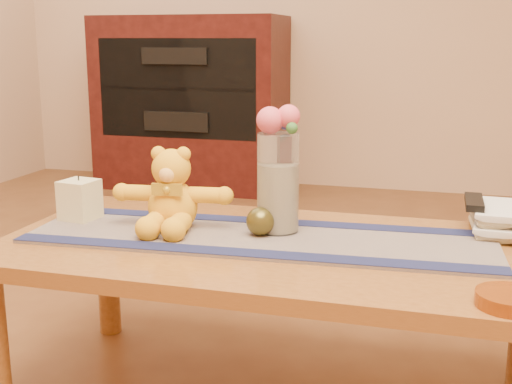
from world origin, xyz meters
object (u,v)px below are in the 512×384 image
(bronze_ball, at_px, (260,221))
(amber_dish, at_px, (510,300))
(tv_remote, at_px, (474,202))
(book_bottom, at_px, (472,228))
(pillar_candle, at_px, (80,200))
(glass_vase, at_px, (278,183))
(teddy_bear, at_px, (172,189))

(bronze_ball, relative_size, amber_dish, 0.56)
(tv_remote, bearing_deg, book_bottom, 90.00)
(bronze_ball, xyz_separation_m, book_bottom, (0.53, 0.21, -0.03))
(amber_dish, bearing_deg, book_bottom, 96.22)
(pillar_candle, relative_size, bronze_ball, 1.49)
(glass_vase, distance_m, bronze_ball, 0.11)
(glass_vase, height_order, tv_remote, glass_vase)
(book_bottom, height_order, amber_dish, amber_dish)
(glass_vase, bearing_deg, book_bottom, 17.88)
(amber_dish, bearing_deg, pillar_candle, 163.97)
(glass_vase, distance_m, book_bottom, 0.54)
(teddy_bear, height_order, pillar_candle, teddy_bear)
(teddy_bear, bearing_deg, book_bottom, 6.97)
(tv_remote, bearing_deg, teddy_bear, -166.87)
(pillar_candle, bearing_deg, glass_vase, 3.44)
(pillar_candle, height_order, glass_vase, glass_vase)
(bronze_ball, height_order, book_bottom, bronze_ball)
(glass_vase, bearing_deg, tv_remote, 16.83)
(teddy_bear, xyz_separation_m, tv_remote, (0.78, 0.19, -0.03))
(teddy_bear, relative_size, bronze_ball, 4.13)
(teddy_bear, xyz_separation_m, pillar_candle, (-0.29, 0.01, -0.05))
(book_bottom, bearing_deg, amber_dish, -87.38)
(pillar_candle, distance_m, tv_remote, 1.08)
(bronze_ball, distance_m, tv_remote, 0.57)
(bronze_ball, xyz_separation_m, tv_remote, (0.53, 0.20, 0.04))
(bronze_ball, relative_size, book_bottom, 0.33)
(pillar_candle, height_order, bronze_ball, pillar_candle)
(teddy_bear, relative_size, pillar_candle, 2.77)
(tv_remote, distance_m, amber_dish, 0.51)
(teddy_bear, xyz_separation_m, amber_dish, (0.84, -0.32, -0.10))
(book_bottom, relative_size, amber_dish, 1.67)
(pillar_candle, distance_m, amber_dish, 1.17)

